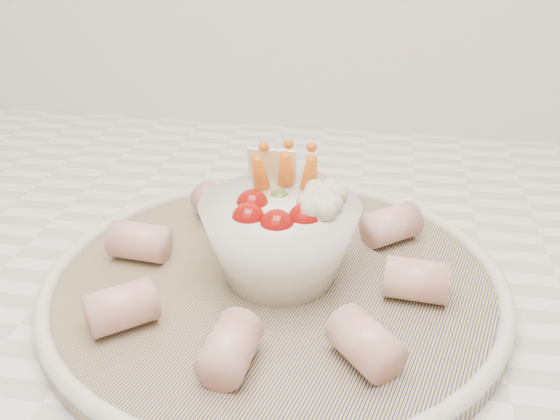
# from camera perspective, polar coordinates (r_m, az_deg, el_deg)

# --- Properties ---
(serving_platter) EXTENTS (0.42, 0.42, 0.02)m
(serving_platter) POSITION_cam_1_polar(r_m,az_deg,el_deg) (0.49, -0.45, -6.58)
(serving_platter) COLOR navy
(serving_platter) RESTS_ON kitchen_counter
(veggie_bowl) EXTENTS (0.12, 0.12, 0.10)m
(veggie_bowl) POSITION_cam_1_polar(r_m,az_deg,el_deg) (0.47, 0.11, -2.34)
(veggie_bowl) COLOR white
(veggie_bowl) RESTS_ON serving_platter
(cured_meat_rolls) EXTENTS (0.27, 0.27, 0.03)m
(cured_meat_rolls) POSITION_cam_1_polar(r_m,az_deg,el_deg) (0.48, -0.54, -4.58)
(cured_meat_rolls) COLOR #C15859
(cured_meat_rolls) RESTS_ON serving_platter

